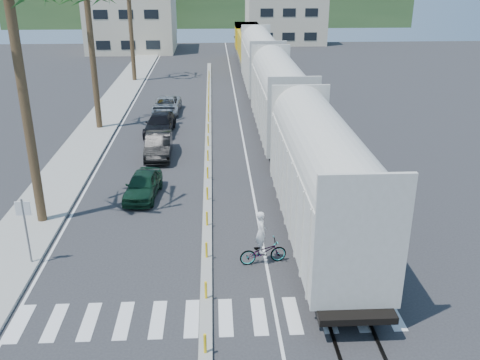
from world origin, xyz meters
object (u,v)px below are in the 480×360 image
car_second (159,145)px  cyclist (263,247)px  street_sign (25,223)px  car_lead (143,185)px

car_second → cyclist: 14.79m
street_sign → cyclist: bearing=-1.9°
street_sign → car_second: street_sign is taller
street_sign → car_second: 14.05m
car_lead → car_second: (0.25, 6.51, 0.08)m
street_sign → cyclist: size_ratio=1.26×
car_lead → car_second: size_ratio=0.89×
street_sign → car_second: (4.10, 13.39, -1.20)m
car_second → car_lead: bearing=-94.1°
car_lead → street_sign: bearing=-113.7°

